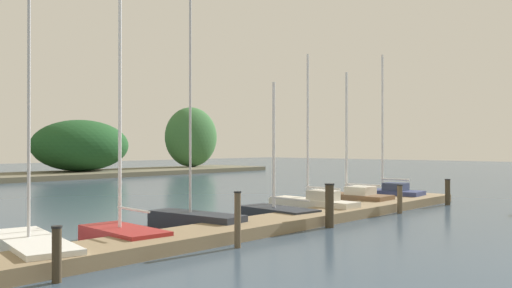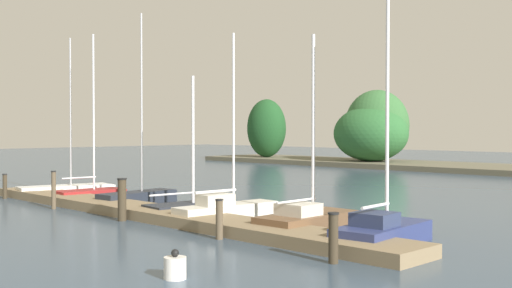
# 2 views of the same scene
# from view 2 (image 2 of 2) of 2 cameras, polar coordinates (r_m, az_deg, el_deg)

# --- Properties ---
(dock_pier) EXTENTS (21.11, 1.80, 0.35)m
(dock_pier) POSITION_cam_2_polar(r_m,az_deg,el_deg) (21.90, -9.72, -6.19)
(dock_pier) COLOR #847051
(dock_pier) RESTS_ON ground
(sailboat_0) EXTENTS (1.97, 4.44, 7.24)m
(sailboat_0) POSITION_cam_2_polar(r_m,az_deg,el_deg) (29.95, -16.80, -3.99)
(sailboat_0) COLOR white
(sailboat_0) RESTS_ON ground
(sailboat_1) EXTENTS (1.40, 3.10, 7.13)m
(sailboat_1) POSITION_cam_2_polar(r_m,az_deg,el_deg) (27.77, -14.78, -4.30)
(sailboat_1) COLOR maroon
(sailboat_1) RESTS_ON ground
(sailboat_2) EXTENTS (1.30, 3.65, 7.71)m
(sailboat_2) POSITION_cam_2_polar(r_m,az_deg,el_deg) (25.54, -10.57, -4.73)
(sailboat_2) COLOR #232833
(sailboat_2) RESTS_ON ground
(sailboat_3) EXTENTS (1.62, 3.34, 4.95)m
(sailboat_3) POSITION_cam_2_polar(r_m,az_deg,el_deg) (22.41, -5.97, -5.74)
(sailboat_3) COLOR #232833
(sailboat_3) RESTS_ON ground
(sailboat_4) EXTENTS (1.17, 4.10, 6.24)m
(sailboat_4) POSITION_cam_2_polar(r_m,az_deg,el_deg) (20.76, -2.47, -5.99)
(sailboat_4) COLOR silver
(sailboat_4) RESTS_ON ground
(sailboat_5) EXTENTS (1.51, 3.71, 5.87)m
(sailboat_5) POSITION_cam_2_polar(r_m,az_deg,el_deg) (18.72, 4.94, -6.85)
(sailboat_5) COLOR brown
(sailboat_5) RESTS_ON ground
(sailboat_6) EXTENTS (1.64, 3.57, 6.99)m
(sailboat_6) POSITION_cam_2_polar(r_m,az_deg,el_deg) (16.87, 11.65, -7.69)
(sailboat_6) COLOR navy
(sailboat_6) RESTS_ON ground
(mooring_piling_0) EXTENTS (0.21, 0.21, 1.09)m
(mooring_piling_0) POSITION_cam_2_polar(r_m,az_deg,el_deg) (29.45, -22.04, -3.60)
(mooring_piling_0) COLOR #3D3323
(mooring_piling_0) RESTS_ON ground
(mooring_piling_1) EXTENTS (0.19, 0.19, 1.46)m
(mooring_piling_1) POSITION_cam_2_polar(r_m,az_deg,el_deg) (24.96, -18.06, -4.02)
(mooring_piling_1) COLOR brown
(mooring_piling_1) RESTS_ON ground
(mooring_piling_2) EXTENTS (0.32, 0.32, 1.42)m
(mooring_piling_2) POSITION_cam_2_polar(r_m,az_deg,el_deg) (21.17, -12.19, -4.98)
(mooring_piling_2) COLOR #3D3323
(mooring_piling_2) RESTS_ON ground
(mooring_piling_3) EXTENTS (0.23, 0.23, 1.11)m
(mooring_piling_3) POSITION_cam_2_polar(r_m,az_deg,el_deg) (17.31, -3.38, -6.88)
(mooring_piling_3) COLOR brown
(mooring_piling_3) RESTS_ON ground
(mooring_piling_4) EXTENTS (0.26, 0.26, 1.16)m
(mooring_piling_4) POSITION_cam_2_polar(r_m,az_deg,el_deg) (14.32, 7.11, -8.52)
(mooring_piling_4) COLOR #3D3323
(mooring_piling_4) RESTS_ON ground
(channel_buoy_0) EXTENTS (0.46, 0.46, 0.61)m
(channel_buoy_0) POSITION_cam_2_polar(r_m,az_deg,el_deg) (12.95, -7.43, -11.15)
(channel_buoy_0) COLOR white
(channel_buoy_0) RESTS_ON ground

